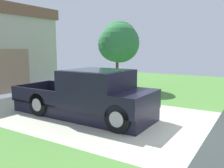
{
  "coord_description": "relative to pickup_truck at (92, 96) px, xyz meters",
  "views": [
    {
      "loc": [
        -6.61,
        -1.05,
        2.3
      ],
      "look_at": [
        0.41,
        3.32,
        1.07
      ],
      "focal_mm": 38.17,
      "sensor_mm": 36.0,
      "label": 1
    }
  ],
  "objects": [
    {
      "name": "front_yard_tree",
      "position": [
        5.74,
        2.38,
        1.95
      ],
      "size": [
        2.56,
        2.68,
        3.9
      ],
      "color": "brown",
      "rests_on": "ground"
    },
    {
      "name": "person_with_hat",
      "position": [
        1.33,
        -0.32,
        0.2
      ],
      "size": [
        0.5,
        0.5,
        1.63
      ],
      "rotation": [
        0.0,
        0.0,
        2.87
      ],
      "color": "brown",
      "rests_on": "ground"
    },
    {
      "name": "pickup_truck",
      "position": [
        0.0,
        0.0,
        0.0
      ],
      "size": [
        2.03,
        5.08,
        1.62
      ],
      "rotation": [
        0.0,
        0.0,
        3.14
      ],
      "color": "black",
      "rests_on": "ground"
    },
    {
      "name": "wheeled_trash_bin",
      "position": [
        3.61,
        4.45,
        -0.16
      ],
      "size": [
        0.6,
        0.72,
        1.05
      ],
      "color": "navy",
      "rests_on": "ground"
    },
    {
      "name": "handbag",
      "position": [
        1.13,
        -0.64,
        -0.6
      ],
      "size": [
        0.37,
        0.15,
        0.42
      ],
      "color": "tan",
      "rests_on": "ground"
    }
  ]
}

